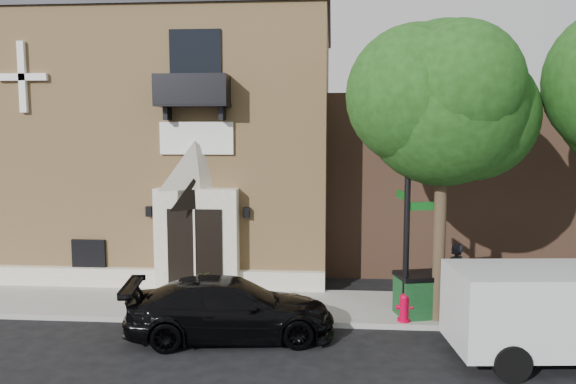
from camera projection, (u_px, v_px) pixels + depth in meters
The scene contains 11 objects.
ground at pixel (211, 325), 14.90m from camera, with size 120.00×120.00×0.00m, color black.
sidewalk at pixel (255, 305), 16.31m from camera, with size 42.00×3.00×0.15m, color gray.
church at pixel (178, 143), 22.50m from camera, with size 12.20×11.01×9.30m.
neighbour_building at pixel (551, 179), 22.55m from camera, with size 18.00×8.00×6.40m, color brown.
street_tree_left at pixel (445, 102), 14.13m from camera, with size 4.97×4.38×7.77m.
black_sedan at pixel (231, 309), 13.92m from camera, with size 2.09×5.14×1.49m, color black.
street_sign at pixel (408, 209), 14.54m from camera, with size 1.03×0.92×5.88m.
fire_hydrant at pixel (404, 308), 14.70m from camera, with size 0.43×0.34×0.75m.
dumpster at pixel (429, 294), 15.21m from camera, with size 1.96×1.41×1.16m.
planter at pixel (200, 283), 17.09m from camera, with size 0.67×0.58×0.74m, color #5D7135.
pedestrian_near at pixel (454, 276), 15.76m from camera, with size 0.67×0.44×1.85m, color black.
Camera 1 is at (3.17, -14.22, 5.17)m, focal length 35.00 mm.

